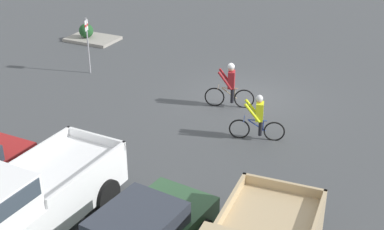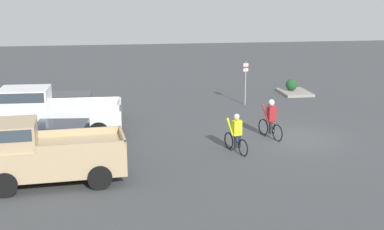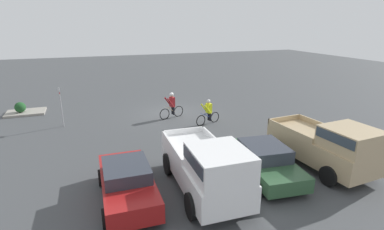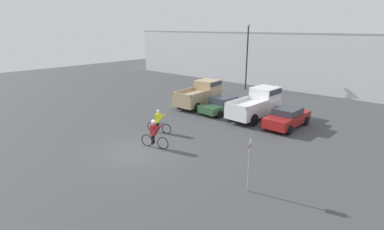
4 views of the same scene
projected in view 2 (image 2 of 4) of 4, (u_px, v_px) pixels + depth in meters
The scene contains 10 objects.
ground_plane at pixel (293, 138), 23.50m from camera, with size 80.00×80.00×0.00m, color #424447.
pickup_truck_0 at pixel (40, 151), 17.87m from camera, with size 2.49×4.94×2.20m.
sedan_0 at pixel (62, 140), 20.76m from camera, with size 2.31×4.51×1.36m.
pickup_truck_1 at pixel (51, 112), 23.25m from camera, with size 2.28×5.18×2.26m.
sedan_1 at pixel (72, 108), 26.14m from camera, with size 1.96×4.24×1.41m.
cyclist_0 at pixel (271, 118), 23.37m from camera, with size 1.79×0.64×1.75m.
cyclist_1 at pixel (236, 133), 21.37m from camera, with size 1.78×0.64×1.61m.
fire_lane_sign at pixel (246, 79), 29.81m from camera, with size 0.10×0.30×2.44m.
curb_island at pixel (294, 92), 33.23m from camera, with size 2.51×1.71×0.15m, color gray.
shrub at pixel (291, 85), 33.36m from camera, with size 0.72×0.72×0.72m.
Camera 2 is at (-21.67, 7.83, 6.53)m, focal length 50.00 mm.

